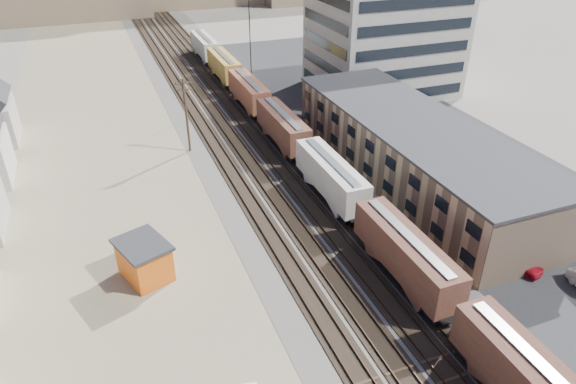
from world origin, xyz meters
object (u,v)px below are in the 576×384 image
object	(u,v)px
freight_train	(304,149)
maintenance_shed	(144,260)
utility_pole_north	(186,114)
parked_car_blue	(371,85)
parked_car_red	(519,262)

from	to	relation	value
freight_train	maintenance_shed	world-z (taller)	freight_train
utility_pole_north	maintenance_shed	xyz separation A→B (m)	(-9.07, -24.44, -3.44)
freight_train	parked_car_blue	xyz separation A→B (m)	(22.62, 23.43, -1.96)
maintenance_shed	parked_car_blue	bearing A→B (deg)	40.53
parked_car_blue	maintenance_shed	bearing A→B (deg)	-156.77
parked_car_blue	freight_train	bearing A→B (deg)	-151.29
parked_car_red	parked_car_blue	distance (m)	50.35
freight_train	utility_pole_north	xyz separation A→B (m)	(-12.30, 10.25, 2.50)
freight_train	maintenance_shed	xyz separation A→B (m)	(-21.37, -14.18, -0.93)
maintenance_shed	parked_car_blue	xyz separation A→B (m)	(43.99, 37.61, -1.03)
maintenance_shed	utility_pole_north	bearing A→B (deg)	69.64
freight_train	parked_car_red	xyz separation A→B (m)	(10.68, -25.48, -2.05)
freight_train	parked_car_blue	distance (m)	32.63
freight_train	parked_car_red	distance (m)	27.71
maintenance_shed	parked_car_blue	distance (m)	57.89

